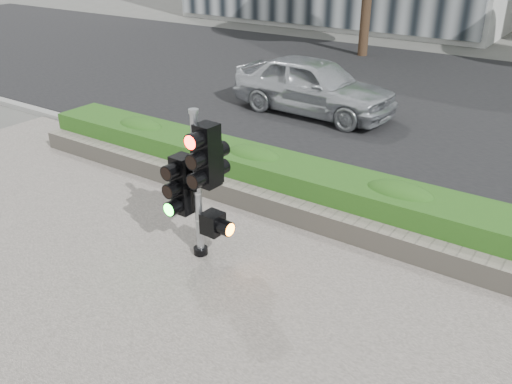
% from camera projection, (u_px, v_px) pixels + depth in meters
% --- Properties ---
extents(ground, '(120.00, 120.00, 0.00)m').
position_uv_depth(ground, '(220.00, 278.00, 7.38)').
color(ground, '#51514C').
rests_on(ground, ground).
extents(road, '(60.00, 13.00, 0.02)m').
position_uv_depth(road, '(445.00, 103.00, 14.79)').
color(road, black).
rests_on(road, ground).
extents(curb, '(60.00, 0.25, 0.12)m').
position_uv_depth(curb, '(328.00, 191.00, 9.69)').
color(curb, gray).
rests_on(curb, ground).
extents(stone_wall, '(12.00, 0.32, 0.34)m').
position_uv_depth(stone_wall, '(292.00, 211.00, 8.70)').
color(stone_wall, gray).
rests_on(stone_wall, sidewalk).
extents(hedge, '(12.00, 1.00, 0.68)m').
position_uv_depth(hedge, '(312.00, 187.00, 9.11)').
color(hedge, '#4D922D').
rests_on(hedge, sidewalk).
extents(traffic_signal, '(0.76, 0.56, 2.18)m').
position_uv_depth(traffic_signal, '(200.00, 178.00, 7.36)').
color(traffic_signal, black).
rests_on(traffic_signal, sidewalk).
extents(car_silver, '(4.31, 1.91, 1.44)m').
position_uv_depth(car_silver, '(314.00, 86.00, 13.64)').
color(car_silver, silver).
rests_on(car_silver, road).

